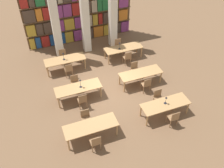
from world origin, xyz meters
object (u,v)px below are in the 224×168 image
object	(u,v)px
chair_8	(69,69)
chair_10	(127,57)
chair_6	(146,84)
reading_table_4	(65,60)
reading_table_1	(165,105)
reading_table_2	(78,89)
desk_lamp_3	(120,44)
chair_2	(173,118)
chair_3	(158,97)
chair_1	(86,118)
pillar_center	(84,5)
chair_11	(119,46)
pillar_right	(113,1)
reading_table_3	(141,74)
chair_7	(135,69)
desk_lamp_0	(166,99)
chair_9	(63,56)
chair_5	(75,83)
desk_lamp_1	(80,82)
reading_table_5	(123,49)
reading_table_0	(91,127)
pillar_left	(53,10)
desk_lamp_2	(63,55)
chair_0	(96,142)
chair_4	(82,100)

from	to	relation	value
chair_8	chair_10	distance (m)	3.50
chair_6	reading_table_4	distance (m)	4.82
reading_table_1	reading_table_2	world-z (taller)	same
chair_8	desk_lamp_3	world-z (taller)	desk_lamp_3
chair_8	chair_2	bearing A→B (deg)	-55.27
chair_3	chair_1	bearing A→B (deg)	0.02
pillar_center	chair_11	bearing A→B (deg)	-28.69
pillar_right	reading_table_2	world-z (taller)	pillar_right
reading_table_3	chair_7	size ratio (longest dim) A/B	2.58
chair_6	desk_lamp_0	bearing A→B (deg)	-87.96
chair_1	chair_10	distance (m)	5.14
desk_lamp_0	desk_lamp_3	xyz separation A→B (m)	(-0.24, 4.96, 0.04)
chair_6	chair_10	bearing A→B (deg)	88.68
chair_8	chair_9	size ratio (longest dim) A/B	1.00
reading_table_2	reading_table_4	distance (m)	2.59
desk_lamp_0	chair_5	world-z (taller)	desk_lamp_0
chair_7	desk_lamp_1	bearing A→B (deg)	11.08
chair_3	reading_table_2	xyz separation A→B (m)	(-3.50, 1.84, 0.17)
reading_table_1	reading_table_5	bearing A→B (deg)	89.58
chair_6	chair_9	world-z (taller)	same
reading_table_0	pillar_left	bearing A→B (deg)	89.46
reading_table_0	reading_table_4	bearing A→B (deg)	89.26
reading_table_1	desk_lamp_3	xyz separation A→B (m)	(-0.24, 4.98, 0.39)
desk_lamp_0	reading_table_5	world-z (taller)	desk_lamp_0
reading_table_2	chair_7	world-z (taller)	chair_7
reading_table_1	desk_lamp_3	bearing A→B (deg)	92.79
desk_lamp_0	desk_lamp_2	world-z (taller)	desk_lamp_2
pillar_center	desk_lamp_2	world-z (taller)	pillar_center
pillar_center	desk_lamp_3	distance (m)	3.01
chair_0	reading_table_2	xyz separation A→B (m)	(0.16, 3.22, 0.17)
pillar_center	desk_lamp_3	bearing A→B (deg)	-47.94
chair_0	chair_9	size ratio (longest dim) A/B	1.00
reading_table_3	chair_1	bearing A→B (deg)	-153.44
desk_lamp_0	chair_6	distance (m)	1.83
chair_0	chair_2	world-z (taller)	same
chair_0	chair_8	world-z (taller)	same
chair_7	chair_9	bearing A→B (deg)	-37.60
chair_1	desk_lamp_1	xyz separation A→B (m)	(0.29, 1.83, 0.57)
chair_9	reading_table_3	bearing A→B (deg)	135.92
desk_lamp_0	chair_8	size ratio (longest dim) A/B	0.45
chair_1	desk_lamp_2	world-z (taller)	desk_lamp_2
pillar_right	desk_lamp_2	world-z (taller)	pillar_right
chair_2	reading_table_5	bearing A→B (deg)	90.05
chair_8	chair_9	xyz separation A→B (m)	(0.00, 1.37, 0.00)
chair_9	chair_7	bearing A→B (deg)	142.40
chair_4	chair_8	world-z (taller)	same
chair_7	desk_lamp_3	bearing A→B (deg)	-84.34
chair_2	desk_lamp_1	bearing A→B (deg)	136.45
chair_3	reading_table_4	bearing A→B (deg)	-51.10
pillar_left	reading_table_1	bearing A→B (deg)	-62.12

